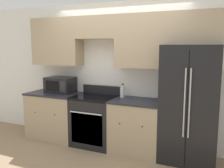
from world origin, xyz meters
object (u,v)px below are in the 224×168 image
(refrigerator, at_px, (190,104))
(microwave, at_px, (60,85))
(oven_range, at_px, (95,120))
(bottle, at_px, (122,92))

(refrigerator, relative_size, microwave, 3.39)
(oven_range, height_order, refrigerator, refrigerator)
(microwave, height_order, bottle, microwave)
(refrigerator, xyz_separation_m, microwave, (-2.46, 0.04, 0.14))
(oven_range, distance_m, bottle, 0.74)
(refrigerator, height_order, microwave, refrigerator)
(oven_range, height_order, bottle, bottle)
(refrigerator, height_order, bottle, refrigerator)
(microwave, distance_m, bottle, 1.29)
(oven_range, distance_m, microwave, 1.00)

